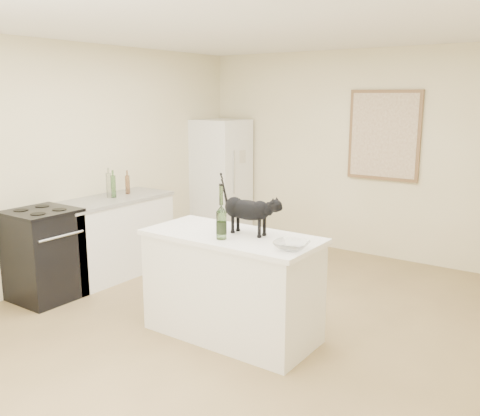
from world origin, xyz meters
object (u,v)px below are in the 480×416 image
Objects in this scene: stove at (44,256)px; wine_bottle at (221,215)px; black_cat at (248,213)px; glass_bowl at (292,246)px; fridge at (220,179)px.

wine_bottle is at bearing 6.42° from stove.
stove is 2.30m from black_cat.
wine_bottle is at bearing -110.44° from black_cat.
black_cat reaches higher than glass_bowl.
black_cat is 0.58m from glass_bowl.
wine_bottle is (2.07, -2.72, 0.25)m from fridge.
stove is 1.72× the size of black_cat.
stove is at bearing -90.00° from fridge.
glass_bowl is (2.68, -2.66, 0.08)m from fridge.
wine_bottle is (2.07, 0.23, 0.65)m from stove.
fridge is 3.24× the size of black_cat.
wine_bottle reaches higher than stove.
glass_bowl is at bearing 6.25° from stove.
black_cat is at bearing 160.61° from glass_bowl.
black_cat is 1.33× the size of wine_bottle.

